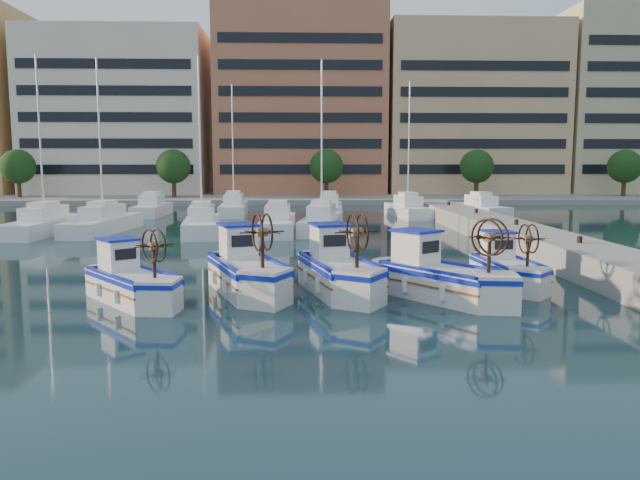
# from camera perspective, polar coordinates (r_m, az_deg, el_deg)

# --- Properties ---
(ground) EXTENTS (300.00, 300.00, 0.00)m
(ground) POSITION_cam_1_polar(r_m,az_deg,el_deg) (21.25, -3.76, -5.74)
(ground) COLOR #183440
(ground) RESTS_ON ground
(quay) EXTENTS (3.00, 60.00, 1.20)m
(quay) POSITION_cam_1_polar(r_m,az_deg,el_deg) (31.51, 21.07, -0.86)
(quay) COLOR gray
(quay) RESTS_ON ground
(waterfront) EXTENTS (180.00, 40.00, 25.60)m
(waterfront) POSITION_cam_1_polar(r_m,az_deg,el_deg) (86.40, 3.78, 11.37)
(waterfront) COLOR gray
(waterfront) RESTS_ON ground
(yacht_marina) EXTENTS (35.62, 23.91, 11.50)m
(yacht_marina) POSITION_cam_1_polar(r_m,az_deg,el_deg) (48.24, -5.35, 2.13)
(yacht_marina) COLOR white
(yacht_marina) RESTS_ON ground
(fishing_boat_a) EXTENTS (3.88, 4.25, 2.65)m
(fishing_boat_a) POSITION_cam_1_polar(r_m,az_deg,el_deg) (22.18, -16.89, -3.55)
(fishing_boat_a) COLOR silver
(fishing_boat_a) RESTS_ON ground
(fishing_boat_b) EXTENTS (3.46, 5.08, 3.06)m
(fishing_boat_b) POSITION_cam_1_polar(r_m,az_deg,el_deg) (22.87, -6.74, -2.69)
(fishing_boat_b) COLOR silver
(fishing_boat_b) RESTS_ON ground
(fishing_boat_c) EXTENTS (3.04, 5.07, 3.07)m
(fishing_boat_c) POSITION_cam_1_polar(r_m,az_deg,el_deg) (22.77, 1.67, -2.68)
(fishing_boat_c) COLOR silver
(fishing_boat_c) RESTS_ON ground
(fishing_boat_d) EXTENTS (4.26, 4.76, 2.96)m
(fishing_boat_d) POSITION_cam_1_polar(r_m,az_deg,el_deg) (22.05, 10.84, -3.21)
(fishing_boat_d) COLOR silver
(fishing_boat_d) RESTS_ON ground
(fishing_boat_e) EXTENTS (1.96, 4.18, 2.56)m
(fishing_boat_e) POSITION_cam_1_polar(r_m,az_deg,el_deg) (24.99, 16.72, -2.42)
(fishing_boat_e) COLOR silver
(fishing_boat_e) RESTS_ON ground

